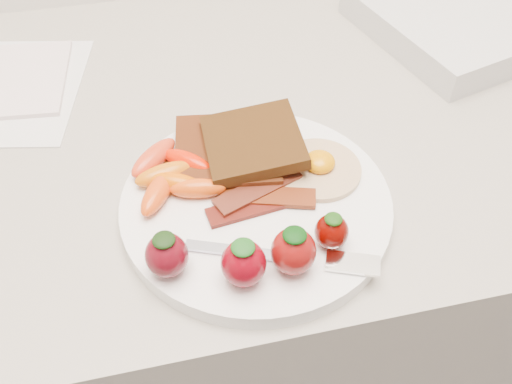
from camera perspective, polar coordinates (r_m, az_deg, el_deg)
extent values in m
cube|color=gray|center=(1.04, -0.39, -11.57)|extent=(2.00, 0.60, 0.90)
cylinder|color=white|center=(0.57, 0.00, -1.29)|extent=(0.27, 0.27, 0.02)
cube|color=#3E1304|center=(0.60, -2.92, 4.07)|extent=(0.12, 0.12, 0.01)
cube|color=black|center=(0.59, -0.29, 5.02)|extent=(0.10, 0.10, 0.02)
cylinder|color=beige|center=(0.59, 6.23, 2.27)|extent=(0.11, 0.11, 0.01)
ellipsoid|color=orange|center=(0.59, 6.39, 3.02)|extent=(0.04, 0.04, 0.02)
cube|color=#3E0C09|center=(0.56, -0.20, -1.45)|extent=(0.10, 0.04, 0.00)
cube|color=#470908|center=(0.56, 1.22, -0.45)|extent=(0.10, 0.05, 0.00)
cube|color=#4F1F11|center=(0.57, 0.19, 0.29)|extent=(0.10, 0.06, 0.00)
ellipsoid|color=#D1640A|center=(0.58, -9.09, 1.81)|extent=(0.07, 0.03, 0.02)
ellipsoid|color=#DB5800|center=(0.57, -8.24, 0.93)|extent=(0.06, 0.04, 0.02)
ellipsoid|color=#E1470F|center=(0.57, -9.78, 0.01)|extent=(0.05, 0.07, 0.02)
ellipsoid|color=red|center=(0.59, -6.85, 3.03)|extent=(0.06, 0.05, 0.02)
ellipsoid|color=red|center=(0.60, -10.20, 3.42)|extent=(0.06, 0.06, 0.02)
ellipsoid|color=#DE4C0C|center=(0.56, -5.85, 0.36)|extent=(0.06, 0.03, 0.02)
ellipsoid|color=#550812|center=(0.50, -8.91, -6.27)|extent=(0.04, 0.04, 0.04)
ellipsoid|color=black|center=(0.48, -9.21, -4.74)|extent=(0.02, 0.02, 0.01)
ellipsoid|color=#6E020E|center=(0.49, -1.26, -7.15)|extent=(0.04, 0.04, 0.04)
ellipsoid|color=#164D15|center=(0.47, -1.30, -5.55)|extent=(0.02, 0.02, 0.01)
ellipsoid|color=maroon|center=(0.50, 3.76, -5.94)|extent=(0.04, 0.04, 0.04)
ellipsoid|color=black|center=(0.48, 3.89, -4.31)|extent=(0.02, 0.02, 0.01)
ellipsoid|color=#4F0400|center=(0.52, 7.56, -3.96)|extent=(0.03, 0.03, 0.04)
ellipsoid|color=#17410C|center=(0.51, 7.76, -2.69)|extent=(0.02, 0.02, 0.01)
cube|color=silver|center=(0.52, -0.84, -6.04)|extent=(0.11, 0.05, 0.00)
cube|color=white|center=(0.52, 9.66, -7.03)|extent=(0.05, 0.04, 0.00)
cube|color=silver|center=(0.78, -23.01, 9.41)|extent=(0.20, 0.24, 0.00)
cube|color=silver|center=(0.79, -22.22, 10.45)|extent=(0.12, 0.16, 0.01)
cube|color=silver|center=(0.90, 21.34, 16.41)|extent=(0.36, 0.32, 0.04)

